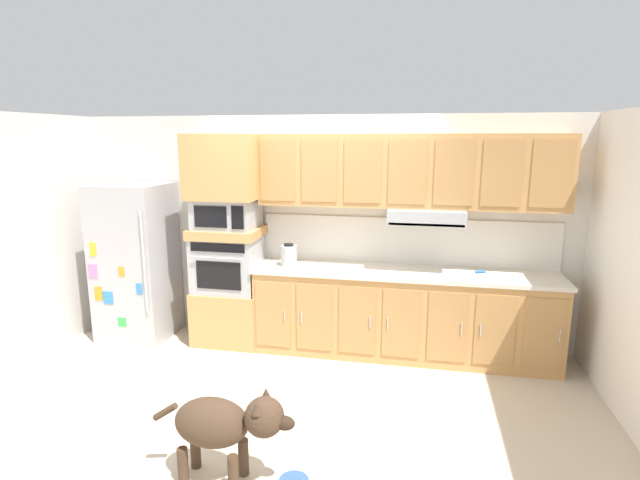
% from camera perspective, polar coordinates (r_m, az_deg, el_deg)
% --- Properties ---
extents(ground_plane, '(9.60, 9.60, 0.00)m').
position_cam_1_polar(ground_plane, '(4.89, -2.65, -15.74)').
color(ground_plane, beige).
extents(back_kitchen_wall, '(6.20, 0.12, 2.50)m').
position_cam_1_polar(back_kitchen_wall, '(5.51, 0.04, 1.25)').
color(back_kitchen_wall, silver).
rests_on(back_kitchen_wall, ground).
extents(side_panel_left, '(0.12, 7.10, 2.50)m').
position_cam_1_polar(side_panel_left, '(5.80, -30.68, 0.11)').
color(side_panel_left, silver).
rests_on(side_panel_left, ground).
extents(side_panel_right, '(0.12, 7.10, 2.50)m').
position_cam_1_polar(side_panel_right, '(4.65, 32.94, -2.69)').
color(side_panel_right, white).
rests_on(side_panel_right, ground).
extents(refrigerator, '(0.76, 0.73, 1.76)m').
position_cam_1_polar(refrigerator, '(5.96, -20.62, -2.35)').
color(refrigerator, '#ADADB2').
rests_on(refrigerator, ground).
extents(oven_base_cabinet, '(0.74, 0.62, 0.60)m').
position_cam_1_polar(oven_base_cabinet, '(5.70, -10.32, -8.50)').
color(oven_base_cabinet, tan).
rests_on(oven_base_cabinet, ground).
extents(built_in_oven, '(0.70, 0.62, 0.60)m').
position_cam_1_polar(built_in_oven, '(5.52, -10.56, -2.66)').
color(built_in_oven, '#A8AAAF').
rests_on(built_in_oven, oven_base_cabinet).
extents(appliance_mid_shelf, '(0.74, 0.62, 0.10)m').
position_cam_1_polar(appliance_mid_shelf, '(5.45, -10.69, 0.91)').
color(appliance_mid_shelf, tan).
rests_on(appliance_mid_shelf, built_in_oven).
extents(microwave, '(0.64, 0.54, 0.32)m').
position_cam_1_polar(microwave, '(5.41, -10.78, 3.09)').
color(microwave, '#A8AAAF').
rests_on(microwave, appliance_mid_shelf).
extents(appliance_upper_cabinet, '(0.74, 0.62, 0.68)m').
position_cam_1_polar(appliance_upper_cabinet, '(5.36, -10.98, 8.39)').
color(appliance_upper_cabinet, tan).
rests_on(appliance_upper_cabinet, microwave).
extents(lower_cabinet_run, '(3.09, 0.63, 0.88)m').
position_cam_1_polar(lower_cabinet_run, '(5.27, 9.56, -8.56)').
color(lower_cabinet_run, tan).
rests_on(lower_cabinet_run, ground).
extents(countertop_slab, '(3.13, 0.64, 0.04)m').
position_cam_1_polar(countertop_slab, '(5.13, 9.73, -3.73)').
color(countertop_slab, silver).
rests_on(countertop_slab, lower_cabinet_run).
extents(backsplash_panel, '(3.13, 0.02, 0.50)m').
position_cam_1_polar(backsplash_panel, '(5.35, 9.94, -0.13)').
color(backsplash_panel, silver).
rests_on(backsplash_panel, countertop_slab).
extents(upper_cabinet_with_hood, '(3.09, 0.48, 0.88)m').
position_cam_1_polar(upper_cabinet_with_hood, '(5.08, 10.31, 7.59)').
color(upper_cabinet_with_hood, tan).
rests_on(upper_cabinet_with_hood, backsplash_panel).
extents(screwdriver, '(0.15, 0.16, 0.03)m').
position_cam_1_polar(screwdriver, '(5.21, 18.18, -3.55)').
color(screwdriver, blue).
rests_on(screwdriver, countertop_slab).
extents(electric_kettle, '(0.17, 0.17, 0.24)m').
position_cam_1_polar(electric_kettle, '(5.22, -3.64, -1.79)').
color(electric_kettle, '#A8AAAF').
rests_on(electric_kettle, countertop_slab).
extents(dog, '(1.00, 0.34, 0.67)m').
position_cam_1_polar(dog, '(3.49, -11.02, -20.21)').
color(dog, '#473323').
rests_on(dog, ground).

